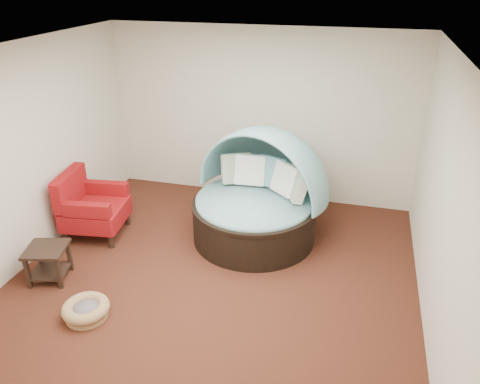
% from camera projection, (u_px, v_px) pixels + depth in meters
% --- Properties ---
extents(floor, '(5.00, 5.00, 0.00)m').
position_uv_depth(floor, '(215.00, 276.00, 6.00)').
color(floor, '#482014').
rests_on(floor, ground).
extents(wall_back, '(5.00, 0.00, 5.00)m').
position_uv_depth(wall_back, '(260.00, 116.00, 7.56)').
color(wall_back, beige).
rests_on(wall_back, floor).
extents(wall_front, '(5.00, 0.00, 5.00)m').
position_uv_depth(wall_front, '(100.00, 319.00, 3.22)').
color(wall_front, beige).
rests_on(wall_front, floor).
extents(wall_left, '(0.00, 5.00, 5.00)m').
position_uv_depth(wall_left, '(27.00, 156.00, 5.98)').
color(wall_left, beige).
rests_on(wall_left, floor).
extents(wall_right, '(0.00, 5.00, 5.00)m').
position_uv_depth(wall_right, '(444.00, 202.00, 4.81)').
color(wall_right, beige).
rests_on(wall_right, floor).
extents(ceiling, '(5.00, 5.00, 0.00)m').
position_uv_depth(ceiling, '(209.00, 52.00, 4.78)').
color(ceiling, white).
rests_on(ceiling, wall_back).
extents(canopy_daybed, '(2.26, 2.23, 1.62)m').
position_uv_depth(canopy_daybed, '(258.00, 189.00, 6.60)').
color(canopy_daybed, black).
rests_on(canopy_daybed, floor).
extents(pet_basket, '(0.62, 0.62, 0.19)m').
position_uv_depth(pet_basket, '(86.00, 310.00, 5.27)').
color(pet_basket, olive).
rests_on(pet_basket, floor).
extents(red_armchair, '(0.94, 0.94, 0.98)m').
position_uv_depth(red_armchair, '(91.00, 207.00, 6.77)').
color(red_armchair, black).
rests_on(red_armchair, floor).
extents(side_table, '(0.58, 0.58, 0.46)m').
position_uv_depth(side_table, '(48.00, 259.00, 5.83)').
color(side_table, black).
rests_on(side_table, floor).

